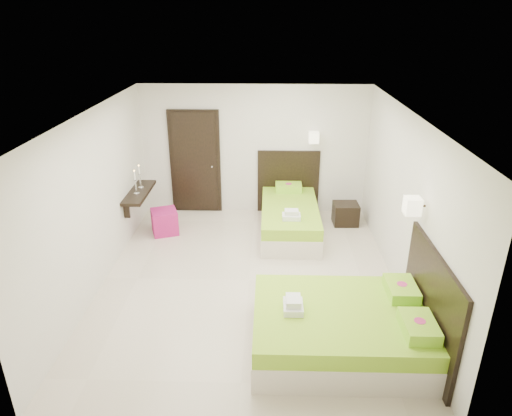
{
  "coord_description": "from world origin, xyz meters",
  "views": [
    {
      "loc": [
        0.28,
        -6.09,
        3.86
      ],
      "look_at": [
        0.1,
        0.3,
        1.1
      ],
      "focal_mm": 32.0,
      "sensor_mm": 36.0,
      "label": 1
    }
  ],
  "objects_px": {
    "nightstand": "(345,214)",
    "ottoman": "(165,222)",
    "bed_double": "(347,327)",
    "bed_single": "(290,215)"
  },
  "relations": [
    {
      "from": "bed_double",
      "to": "ottoman",
      "type": "distance_m",
      "value": 4.29
    },
    {
      "from": "bed_single",
      "to": "bed_double",
      "type": "distance_m",
      "value": 3.35
    },
    {
      "from": "bed_double",
      "to": "nightstand",
      "type": "xyz_separation_m",
      "value": [
        0.54,
        3.64,
        -0.1
      ]
    },
    {
      "from": "bed_single",
      "to": "ottoman",
      "type": "relative_size",
      "value": 4.59
    },
    {
      "from": "bed_single",
      "to": "nightstand",
      "type": "bearing_deg",
      "value": 16.91
    },
    {
      "from": "bed_double",
      "to": "nightstand",
      "type": "bearing_deg",
      "value": 81.6
    },
    {
      "from": "nightstand",
      "to": "ottoman",
      "type": "distance_m",
      "value": 3.5
    },
    {
      "from": "ottoman",
      "to": "bed_double",
      "type": "bearing_deg",
      "value": -47.0
    },
    {
      "from": "bed_double",
      "to": "nightstand",
      "type": "relative_size",
      "value": 4.48
    },
    {
      "from": "bed_single",
      "to": "ottoman",
      "type": "xyz_separation_m",
      "value": [
        -2.35,
        -0.16,
        -0.08
      ]
    }
  ]
}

